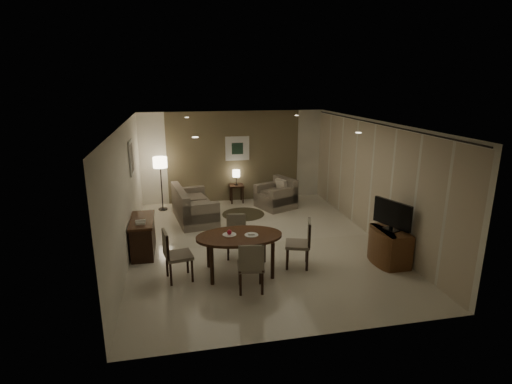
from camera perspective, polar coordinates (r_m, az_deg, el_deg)
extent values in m
cube|color=beige|center=(9.12, 0.25, -7.31)|extent=(5.50, 7.00, 0.00)
cube|color=white|center=(8.44, 0.28, 9.82)|extent=(5.50, 7.00, 0.00)
cube|color=#6E6344|center=(12.05, -3.17, 5.08)|extent=(5.50, 0.00, 2.70)
cube|color=white|center=(8.57, -18.04, -0.07)|extent=(0.00, 7.00, 2.70)
cube|color=white|center=(9.61, 16.53, 1.72)|extent=(0.00, 7.00, 2.70)
cube|color=#6E6344|center=(12.03, -3.16, 5.06)|extent=(3.96, 0.03, 2.70)
cylinder|color=black|center=(9.37, 16.76, 9.38)|extent=(0.03, 6.80, 0.03)
cube|color=silver|center=(11.98, -2.69, 6.24)|extent=(0.72, 0.03, 0.72)
cube|color=#1A2F20|center=(11.96, -2.67, 6.23)|extent=(0.34, 0.01, 0.34)
cube|color=silver|center=(9.62, -17.39, 4.72)|extent=(0.03, 0.60, 0.80)
cube|color=gray|center=(9.62, -17.30, 4.72)|extent=(0.01, 0.46, 0.64)
cylinder|color=white|center=(6.48, -8.68, 7.74)|extent=(0.10, 0.10, 0.01)
cylinder|color=white|center=(7.19, 14.43, 8.19)|extent=(0.10, 0.10, 0.01)
cylinder|color=white|center=(10.06, -9.86, 10.46)|extent=(0.10, 0.10, 0.01)
cylinder|color=white|center=(10.53, 5.82, 10.83)|extent=(0.10, 0.10, 0.01)
cylinder|color=white|center=(7.53, -3.82, -6.10)|extent=(0.26, 0.26, 0.02)
cylinder|color=white|center=(7.50, -0.67, -6.16)|extent=(0.26, 0.26, 0.02)
sphere|color=red|center=(7.51, -3.83, -5.73)|extent=(0.09, 0.09, 0.09)
cube|color=white|center=(7.49, -0.67, -6.00)|extent=(0.12, 0.08, 0.03)
cylinder|color=#423A25|center=(11.02, -1.83, -3.16)|extent=(1.16, 1.16, 0.01)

